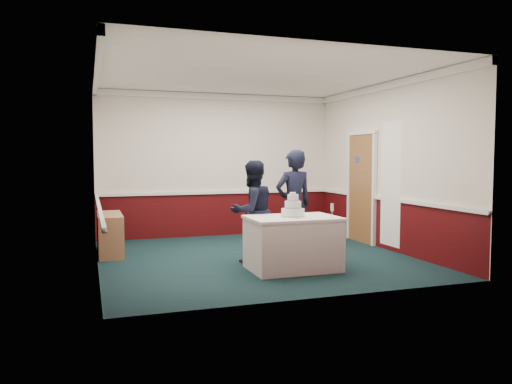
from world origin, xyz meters
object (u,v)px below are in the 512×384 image
object	(u,v)px
sideboard	(110,234)
wedding_cake	(293,209)
champagne_flute	(332,208)
person_man	(252,211)
person_woman	(294,204)
cake_table	(293,243)
cake_knife	(296,218)

from	to	relation	value
sideboard	wedding_cake	world-z (taller)	wedding_cake
sideboard	champagne_flute	world-z (taller)	champagne_flute
champagne_flute	person_man	bearing A→B (deg)	132.14
person_woman	wedding_cake	bearing A→B (deg)	59.28
person_woman	cake_table	bearing A→B (deg)	59.28
cake_table	cake_knife	size ratio (longest dim) A/B	6.00
cake_table	wedding_cake	size ratio (longest dim) A/B	3.63
wedding_cake	person_man	distance (m)	0.82
wedding_cake	cake_knife	bearing A→B (deg)	-98.53
sideboard	person_woman	distance (m)	3.18
sideboard	wedding_cake	xyz separation A→B (m)	(2.51, -2.08, 0.55)
sideboard	champagne_flute	xyz separation A→B (m)	(3.01, -2.36, 0.58)
cake_table	person_man	xyz separation A→B (m)	(-0.40, 0.71, 0.41)
sideboard	person_woman	xyz separation A→B (m)	(2.87, -1.28, 0.55)
sideboard	wedding_cake	size ratio (longest dim) A/B	3.30
cake_table	person_woman	world-z (taller)	person_woman
cake_knife	person_woman	world-z (taller)	person_woman
wedding_cake	champagne_flute	world-z (taller)	wedding_cake
sideboard	cake_table	size ratio (longest dim) A/B	0.91
sideboard	cake_knife	bearing A→B (deg)	-42.50
wedding_cake	champagne_flute	xyz separation A→B (m)	(0.50, -0.28, 0.03)
cake_table	wedding_cake	world-z (taller)	wedding_cake
wedding_cake	person_man	world-z (taller)	person_man
cake_table	champagne_flute	size ratio (longest dim) A/B	6.44
cake_knife	person_man	size ratio (longest dim) A/B	0.14
person_woman	person_man	bearing A→B (deg)	-0.42
champagne_flute	person_man	world-z (taller)	person_man
cake_table	cake_knife	xyz separation A→B (m)	(-0.03, -0.20, 0.39)
sideboard	person_man	xyz separation A→B (m)	(2.12, -1.36, 0.46)
champagne_flute	person_man	xyz separation A→B (m)	(-0.90, 0.99, -0.12)
champagne_flute	cake_table	bearing A→B (deg)	150.75
wedding_cake	champagne_flute	bearing A→B (deg)	-29.25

